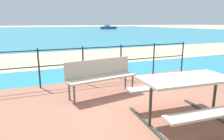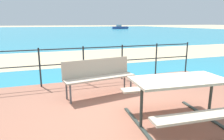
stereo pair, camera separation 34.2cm
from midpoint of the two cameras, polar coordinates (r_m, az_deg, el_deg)
The scene contains 8 objects.
ground_plane at distance 4.10m, azimuth 6.78°, elevation -12.38°, with size 240.00×240.00×0.00m, color tan.
patio_paving at distance 4.09m, azimuth 6.79°, elevation -12.00°, with size 6.40×5.20×0.06m, color #935B47.
sea_water at distance 43.28m, azimuth -20.56°, elevation 10.02°, with size 90.00×90.00×0.01m, color teal.
beach_strip at distance 10.75m, azimuth -12.48°, elevation 3.44°, with size 54.00×4.85×0.01m, color tan.
picnic_table at distance 3.64m, azimuth 17.28°, elevation -5.11°, with size 1.67×1.65×0.80m.
park_bench at distance 4.81m, azimuth -5.17°, elevation -1.04°, with size 1.74×0.67×0.86m.
railing_fence at distance 5.97m, azimuth -4.26°, elevation 3.06°, with size 5.94×0.04×1.05m.
boat_near at distance 57.29m, azimuth -1.13°, elevation 11.81°, with size 4.90×1.29×1.17m.
Camera 1 is at (-2.01, -3.15, 1.76)m, focal length 32.72 mm.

